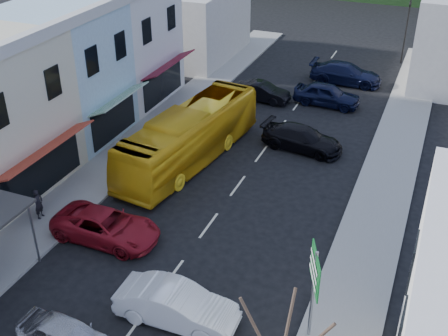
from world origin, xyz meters
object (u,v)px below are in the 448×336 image
at_px(car_red, 106,227).
at_px(traffic_signal, 406,32).
at_px(bus, 190,137).
at_px(direction_sign, 312,296).
at_px(car_white, 177,307).
at_px(pedestrian_left, 38,203).

height_order(car_red, traffic_signal, traffic_signal).
bearing_deg(bus, traffic_signal, 74.72).
distance_m(direction_sign, traffic_signal, 33.13).
xyz_separation_m(car_white, car_red, (-5.42, 3.51, 0.00)).
distance_m(pedestrian_left, traffic_signal, 33.63).
relative_size(car_white, pedestrian_left, 2.59).
relative_size(direction_sign, traffic_signal, 0.76).
distance_m(car_white, pedestrian_left, 10.02).
distance_m(bus, car_red, 8.45).
xyz_separation_m(car_white, direction_sign, (5.00, 1.13, 1.34)).
bearing_deg(traffic_signal, car_red, 64.02).
xyz_separation_m(pedestrian_left, direction_sign, (14.34, -2.47, 1.04)).
xyz_separation_m(bus, traffic_signal, (9.42, 22.35, 1.14)).
distance_m(bus, pedestrian_left, 9.38).
relative_size(bus, direction_sign, 2.84).
xyz_separation_m(bus, pedestrian_left, (-4.33, -8.30, -0.55)).
bearing_deg(traffic_signal, bus, 58.89).
bearing_deg(pedestrian_left, bus, -33.77).
distance_m(bus, direction_sign, 14.72).
bearing_deg(pedestrian_left, car_red, -97.67).
distance_m(car_white, direction_sign, 5.30).
xyz_separation_m(car_red, direction_sign, (10.42, -2.37, 1.34)).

